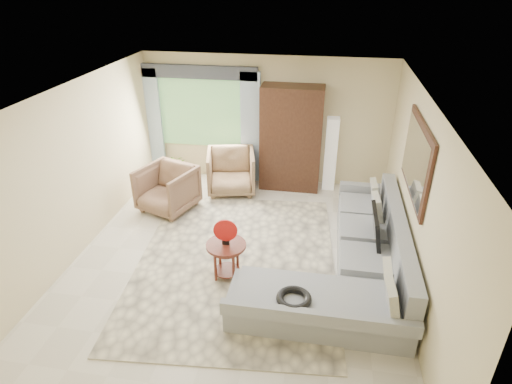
% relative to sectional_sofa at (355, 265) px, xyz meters
% --- Properties ---
extents(ground, '(6.00, 6.00, 0.00)m').
position_rel_sectional_sofa_xyz_m(ground, '(-1.78, 0.18, -0.28)').
color(ground, silver).
rests_on(ground, ground).
extents(area_rug, '(3.34, 4.25, 0.02)m').
position_rel_sectional_sofa_xyz_m(area_rug, '(-1.78, 0.14, -0.27)').
color(area_rug, beige).
rests_on(area_rug, ground).
extents(sectional_sofa, '(2.30, 3.46, 0.90)m').
position_rel_sectional_sofa_xyz_m(sectional_sofa, '(0.00, 0.00, 0.00)').
color(sectional_sofa, gray).
rests_on(sectional_sofa, ground).
extents(tv_screen, '(0.14, 0.74, 0.48)m').
position_rel_sectional_sofa_xyz_m(tv_screen, '(0.27, 0.38, 0.44)').
color(tv_screen, black).
rests_on(tv_screen, sectional_sofa).
extents(garden_hose, '(0.43, 0.43, 0.09)m').
position_rel_sectional_sofa_xyz_m(garden_hose, '(-0.78, -1.15, 0.26)').
color(garden_hose, black).
rests_on(garden_hose, sectional_sofa).
extents(coffee_table, '(0.58, 0.58, 0.58)m').
position_rel_sectional_sofa_xyz_m(coffee_table, '(-1.84, -0.23, 0.02)').
color(coffee_table, '#492013').
rests_on(coffee_table, ground).
extents(red_disc, '(0.34, 0.07, 0.34)m').
position_rel_sectional_sofa_xyz_m(red_disc, '(-1.84, -0.23, 0.52)').
color(red_disc, red).
rests_on(red_disc, coffee_table).
extents(armchair_left, '(1.17, 1.19, 0.85)m').
position_rel_sectional_sofa_xyz_m(armchair_left, '(-3.38, 1.54, 0.14)').
color(armchair_left, brown).
rests_on(armchair_left, ground).
extents(armchair_right, '(1.11, 1.13, 0.86)m').
position_rel_sectional_sofa_xyz_m(armchair_right, '(-2.38, 2.47, 0.15)').
color(armchair_right, '#91704F').
rests_on(armchair_right, ground).
extents(potted_plant, '(0.65, 0.61, 0.58)m').
position_rel_sectional_sofa_xyz_m(potted_plant, '(-3.71, 2.78, 0.01)').
color(potted_plant, '#999999').
rests_on(potted_plant, ground).
extents(armoire, '(1.20, 0.55, 2.10)m').
position_rel_sectional_sofa_xyz_m(armoire, '(-1.23, 2.90, 0.77)').
color(armoire, black).
rests_on(armoire, ground).
extents(floor_lamp, '(0.24, 0.24, 1.50)m').
position_rel_sectional_sofa_xyz_m(floor_lamp, '(-0.43, 2.96, 0.47)').
color(floor_lamp, silver).
rests_on(floor_lamp, ground).
extents(window, '(1.80, 0.04, 1.40)m').
position_rel_sectional_sofa_xyz_m(window, '(-3.13, 3.15, 1.12)').
color(window, '#669E59').
rests_on(window, wall_back).
extents(curtain_left, '(0.40, 0.08, 2.30)m').
position_rel_sectional_sofa_xyz_m(curtain_left, '(-4.18, 3.06, 0.87)').
color(curtain_left, '#9EB7CC').
rests_on(curtain_left, ground).
extents(curtain_right, '(0.40, 0.08, 2.30)m').
position_rel_sectional_sofa_xyz_m(curtain_right, '(-2.08, 3.06, 0.87)').
color(curtain_right, '#9EB7CC').
rests_on(curtain_right, ground).
extents(valance, '(2.40, 0.12, 0.26)m').
position_rel_sectional_sofa_xyz_m(valance, '(-3.13, 3.08, 1.97)').
color(valance, '#1E232D').
rests_on(valance, wall_back).
extents(wall_mirror, '(0.05, 1.70, 1.05)m').
position_rel_sectional_sofa_xyz_m(wall_mirror, '(0.68, 0.53, 1.47)').
color(wall_mirror, black).
rests_on(wall_mirror, wall_right).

